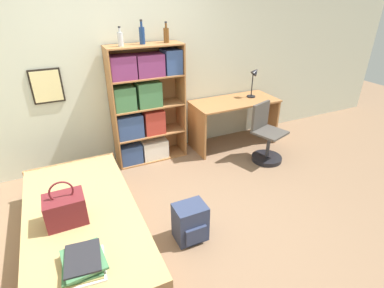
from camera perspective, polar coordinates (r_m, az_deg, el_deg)
name	(u,v)px	position (r m, az deg, el deg)	size (l,w,h in m)	color
ground_plane	(164,222)	(3.34, -5.38, -14.52)	(14.00, 14.00, 0.00)	#84664C
wall_back	(116,69)	(4.17, -14.29, 13.72)	(10.00, 0.09, 2.60)	beige
bed	(85,229)	(3.13, -19.79, -14.95)	(1.02, 2.06, 0.40)	#A36B3D
handbag	(65,209)	(2.86, -22.96, -11.32)	(0.33, 0.24, 0.42)	maroon
book_stack_on_bed	(84,263)	(2.48, -19.88, -20.48)	(0.33, 0.38, 0.10)	silver
bookcase	(143,106)	(4.14, -9.26, 7.19)	(0.99, 0.35, 1.62)	#A36B3D
bottle_green	(120,39)	(3.86, -13.49, 18.92)	(0.07, 0.07, 0.23)	#B7BCC1
bottle_brown	(142,35)	(3.96, -9.51, 19.82)	(0.07, 0.07, 0.29)	navy
bottle_clear	(166,35)	(4.05, -4.94, 20.04)	(0.07, 0.07, 0.25)	brown
desk	(234,114)	(4.70, 7.98, 5.76)	(1.32, 0.61, 0.73)	#A36B3D
desk_lamp	(254,77)	(4.77, 11.82, 12.45)	(0.18, 0.13, 0.47)	black
desk_chair	(266,142)	(4.42, 13.89, 0.29)	(0.50, 0.50, 0.84)	black
backpack	(190,223)	(3.03, -0.31, -14.73)	(0.31, 0.27, 0.39)	#2D3856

